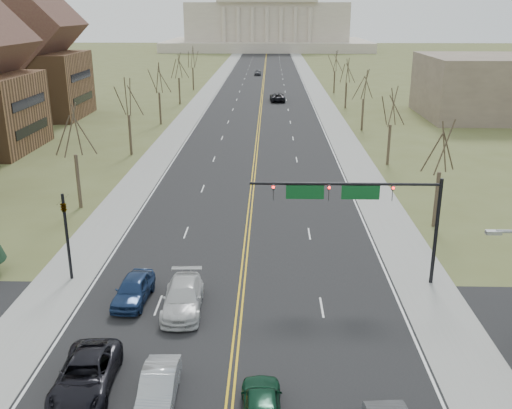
# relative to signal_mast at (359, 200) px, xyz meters

# --- Properties ---
(road) EXTENTS (20.00, 380.00, 0.01)m
(road) POSITION_rel_signal_mast_xyz_m (-7.45, 96.50, -5.76)
(road) COLOR black
(road) RESTS_ON ground
(cross_road) EXTENTS (120.00, 14.00, 0.01)m
(cross_road) POSITION_rel_signal_mast_xyz_m (-7.45, -7.50, -5.76)
(cross_road) COLOR black
(cross_road) RESTS_ON ground
(sidewalk_left) EXTENTS (4.00, 380.00, 0.03)m
(sidewalk_left) POSITION_rel_signal_mast_xyz_m (-19.45, 96.50, -5.75)
(sidewalk_left) COLOR gray
(sidewalk_left) RESTS_ON ground
(sidewalk_right) EXTENTS (4.00, 380.00, 0.03)m
(sidewalk_right) POSITION_rel_signal_mast_xyz_m (4.55, 96.50, -5.75)
(sidewalk_right) COLOR gray
(sidewalk_right) RESTS_ON ground
(center_line) EXTENTS (0.42, 380.00, 0.01)m
(center_line) POSITION_rel_signal_mast_xyz_m (-7.45, 96.50, -5.75)
(center_line) COLOR gold
(center_line) RESTS_ON road
(edge_line_left) EXTENTS (0.15, 380.00, 0.01)m
(edge_line_left) POSITION_rel_signal_mast_xyz_m (-17.25, 96.50, -5.75)
(edge_line_left) COLOR silver
(edge_line_left) RESTS_ON road
(edge_line_right) EXTENTS (0.15, 380.00, 0.01)m
(edge_line_right) POSITION_rel_signal_mast_xyz_m (2.35, 96.50, -5.75)
(edge_line_right) COLOR silver
(edge_line_right) RESTS_ON road
(capitol) EXTENTS (90.00, 60.00, 50.00)m
(capitol) POSITION_rel_signal_mast_xyz_m (-7.45, 236.41, 8.44)
(capitol) COLOR beige
(capitol) RESTS_ON ground
(signal_mast) EXTENTS (12.12, 0.44, 7.20)m
(signal_mast) POSITION_rel_signal_mast_xyz_m (0.00, 0.00, 0.00)
(signal_mast) COLOR black
(signal_mast) RESTS_ON ground
(signal_left) EXTENTS (0.32, 0.36, 6.00)m
(signal_left) POSITION_rel_signal_mast_xyz_m (-18.95, 0.00, -2.05)
(signal_left) COLOR black
(signal_left) RESTS_ON ground
(tree_r_0) EXTENTS (3.74, 3.74, 8.50)m
(tree_r_0) POSITION_rel_signal_mast_xyz_m (8.05, 10.50, 0.79)
(tree_r_0) COLOR #372D20
(tree_r_0) RESTS_ON ground
(tree_l_0) EXTENTS (3.96, 3.96, 9.00)m
(tree_l_0) POSITION_rel_signal_mast_xyz_m (-22.95, 14.50, 1.18)
(tree_l_0) COLOR #372D20
(tree_l_0) RESTS_ON ground
(tree_r_1) EXTENTS (3.74, 3.74, 8.50)m
(tree_r_1) POSITION_rel_signal_mast_xyz_m (8.05, 30.50, 0.79)
(tree_r_1) COLOR #372D20
(tree_r_1) RESTS_ON ground
(tree_l_1) EXTENTS (3.96, 3.96, 9.00)m
(tree_l_1) POSITION_rel_signal_mast_xyz_m (-22.95, 34.50, 1.18)
(tree_l_1) COLOR #372D20
(tree_l_1) RESTS_ON ground
(tree_r_2) EXTENTS (3.74, 3.74, 8.50)m
(tree_r_2) POSITION_rel_signal_mast_xyz_m (8.05, 50.50, 0.79)
(tree_r_2) COLOR #372D20
(tree_r_2) RESTS_ON ground
(tree_l_2) EXTENTS (3.96, 3.96, 9.00)m
(tree_l_2) POSITION_rel_signal_mast_xyz_m (-22.95, 54.50, 1.18)
(tree_l_2) COLOR #372D20
(tree_l_2) RESTS_ON ground
(tree_r_3) EXTENTS (3.74, 3.74, 8.50)m
(tree_r_3) POSITION_rel_signal_mast_xyz_m (8.05, 70.50, 0.79)
(tree_r_3) COLOR #372D20
(tree_r_3) RESTS_ON ground
(tree_l_3) EXTENTS (3.96, 3.96, 9.00)m
(tree_l_3) POSITION_rel_signal_mast_xyz_m (-22.95, 74.50, 1.18)
(tree_l_3) COLOR #372D20
(tree_l_3) RESTS_ON ground
(tree_r_4) EXTENTS (3.74, 3.74, 8.50)m
(tree_r_4) POSITION_rel_signal_mast_xyz_m (8.05, 90.50, 0.79)
(tree_r_4) COLOR #372D20
(tree_r_4) RESTS_ON ground
(tree_l_4) EXTENTS (3.96, 3.96, 9.00)m
(tree_l_4) POSITION_rel_signal_mast_xyz_m (-22.95, 94.50, 1.18)
(tree_l_4) COLOR #372D20
(tree_l_4) RESTS_ON ground
(bldg_left_far) EXTENTS (17.10, 14.28, 23.25)m
(bldg_left_far) POSITION_rel_signal_mast_xyz_m (-45.44, 60.50, 3.78)
(bldg_left_far) COLOR brown
(bldg_left_far) RESTS_ON ground
(bldg_right_mass) EXTENTS (25.00, 20.00, 10.00)m
(bldg_right_mass) POSITION_rel_signal_mast_xyz_m (32.55, 62.50, -0.76)
(bldg_right_mass) COLOR brown
(bldg_right_mass) RESTS_ON ground
(car_nb_inner_lead) EXTENTS (2.01, 4.60, 1.54)m
(car_nb_inner_lead) POSITION_rel_signal_mast_xyz_m (-5.94, -13.63, -4.98)
(car_nb_inner_lead) COLOR #0C3520
(car_nb_inner_lead) RESTS_ON road
(car_sb_inner_lead) EXTENTS (1.71, 4.58, 1.49)m
(car_sb_inner_lead) POSITION_rel_signal_mast_xyz_m (-10.70, -12.51, -5.00)
(car_sb_inner_lead) COLOR #9CA0A4
(car_sb_inner_lead) RESTS_ON road
(car_sb_outer_lead) EXTENTS (2.92, 5.80, 1.57)m
(car_sb_outer_lead) POSITION_rel_signal_mast_xyz_m (-14.31, -11.70, -4.96)
(car_sb_outer_lead) COLOR black
(car_sb_outer_lead) RESTS_ON road
(car_sb_inner_second) EXTENTS (2.53, 5.71, 1.63)m
(car_sb_inner_second) POSITION_rel_signal_mast_xyz_m (-10.82, -3.98, -4.94)
(car_sb_inner_second) COLOR silver
(car_sb_inner_second) RESTS_ON road
(car_sb_outer_second) EXTENTS (2.17, 4.79, 1.60)m
(car_sb_outer_second) POSITION_rel_signal_mast_xyz_m (-14.04, -2.99, -4.95)
(car_sb_outer_second) COLOR navy
(car_sb_outer_second) RESTS_ON road
(car_far_nb) EXTENTS (3.12, 6.17, 1.67)m
(car_far_nb) POSITION_rel_signal_mast_xyz_m (-4.30, 78.65, -4.91)
(car_far_nb) COLOR black
(car_far_nb) RESTS_ON road
(car_far_sb) EXTENTS (1.83, 4.52, 1.54)m
(car_far_sb) POSITION_rel_signal_mast_xyz_m (-9.22, 125.40, -4.98)
(car_far_sb) COLOR #46484D
(car_far_sb) RESTS_ON road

